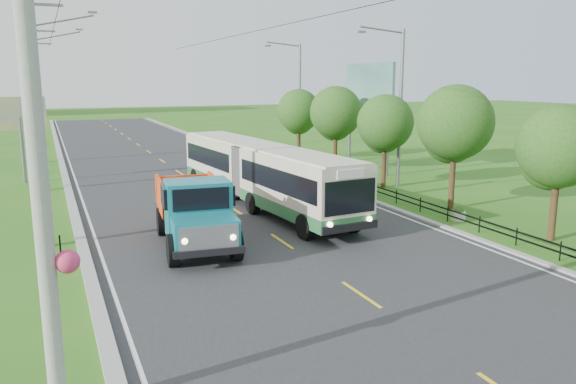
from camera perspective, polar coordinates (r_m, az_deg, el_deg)
ground at (r=16.87m, az=7.41°, el=-10.33°), size 240.00×240.00×0.00m
road at (r=34.94m, az=-9.55°, el=0.99°), size 14.00×120.00×0.02m
curb_left at (r=33.98m, az=-21.41°, el=0.17°), size 0.40×120.00×0.15m
curb_right at (r=37.25m, az=1.18°, el=1.85°), size 0.30×120.00×0.10m
edge_line_left at (r=34.01m, az=-20.48°, el=0.16°), size 0.12×120.00×0.00m
edge_line_right at (r=37.06m, az=0.48°, el=1.75°), size 0.12×120.00×0.00m
centre_dash at (r=16.86m, az=7.41°, el=-10.26°), size 0.12×2.20×0.00m
railing_right at (r=32.35m, az=6.98°, el=0.76°), size 0.04×40.00×0.60m
pole_nearest at (r=10.49m, az=-23.83°, el=3.43°), size 3.51×0.44×10.00m
pole_near at (r=22.44m, az=-23.90°, el=7.56°), size 3.51×0.32×10.00m
pole_mid at (r=34.43m, az=-23.87°, el=8.56°), size 3.51×0.32×10.00m
pole_far at (r=46.43m, az=-23.85°, el=9.04°), size 3.51×0.32×10.00m
tree_second at (r=23.93m, az=25.66°, el=3.79°), size 3.18×3.26×5.30m
tree_third at (r=28.16m, az=16.52°, el=6.38°), size 3.60×3.62×6.00m
tree_fourth at (r=33.01m, az=9.79°, el=6.65°), size 3.24×3.31×5.40m
tree_fifth at (r=38.14m, az=4.85°, el=7.79°), size 3.48×3.52×5.80m
tree_back at (r=43.53m, az=1.08°, el=8.00°), size 3.30×3.36×5.50m
streetlight_mid at (r=33.25m, az=11.15°, el=8.90°), size 3.02×0.20×9.07m
streetlight_far at (r=45.49m, az=1.02°, el=9.72°), size 3.02×0.20×9.07m
planter_near at (r=26.30m, az=16.93°, el=-2.15°), size 0.64×0.64×0.67m
planter_mid at (r=32.66m, az=7.88°, el=0.81°), size 0.64×0.64×0.67m
planter_far at (r=39.61m, az=1.89°, el=2.76°), size 0.64×0.64×0.67m
billboard_left at (r=37.51m, az=-25.61°, el=6.68°), size 3.00×0.20×5.20m
billboard_right at (r=39.17m, az=8.19°, el=9.99°), size 0.24×6.00×7.30m
bus at (r=27.83m, az=-2.76°, el=2.25°), size 3.83×15.71×3.00m
dump_truck at (r=21.35m, az=-9.47°, el=-1.51°), size 3.03×6.56×2.67m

